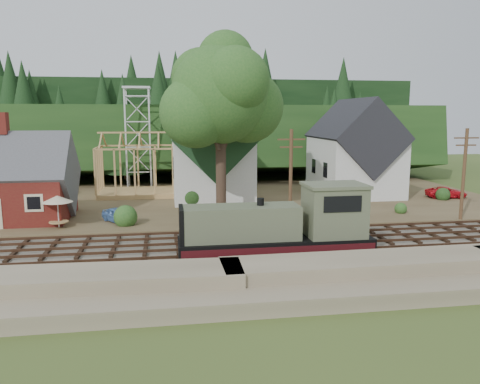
{
  "coord_description": "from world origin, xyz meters",
  "views": [
    {
      "loc": [
        -2.65,
        -30.4,
        9.08
      ],
      "look_at": [
        3.06,
        6.0,
        3.0
      ],
      "focal_mm": 35.0,
      "sensor_mm": 36.0,
      "label": 1
    }
  ],
  "objects": [
    {
      "name": "church",
      "position": [
        2.0,
        19.68,
        5.18
      ],
      "size": [
        8.4,
        15.17,
        13.0
      ],
      "color": "silver",
      "rests_on": "village_flat"
    },
    {
      "name": "big_tree",
      "position": [
        2.17,
        10.08,
        10.22
      ],
      "size": [
        10.9,
        8.4,
        14.7
      ],
      "color": "#38281E",
      "rests_on": "village_flat"
    },
    {
      "name": "car_blue",
      "position": [
        -6.82,
        8.64,
        0.89
      ],
      "size": [
        3.06,
        3.62,
        1.17
      ],
      "primitive_type": "imported",
      "rotation": [
        0.0,
        0.0,
        0.59
      ],
      "color": "#6293D3",
      "rests_on": "village_flat"
    },
    {
      "name": "telegraph_pole_near",
      "position": [
        7.0,
        5.2,
        4.25
      ],
      "size": [
        2.2,
        0.28,
        8.0
      ],
      "color": "#4C331E",
      "rests_on": "ground"
    },
    {
      "name": "village_flat",
      "position": [
        0.0,
        18.0,
        0.15
      ],
      "size": [
        64.0,
        26.0,
        0.3
      ],
      "primitive_type": "cube",
      "color": "brown",
      "rests_on": "ground"
    },
    {
      "name": "ground",
      "position": [
        0.0,
        0.0,
        0.0
      ],
      "size": [
        140.0,
        140.0,
        0.0
      ],
      "primitive_type": "plane",
      "color": "#384C1E",
      "rests_on": "ground"
    },
    {
      "name": "patio_set",
      "position": [
        -11.19,
        7.3,
        2.49
      ],
      "size": [
        2.31,
        2.31,
        2.57
      ],
      "color": "silver",
      "rests_on": "village_flat"
    },
    {
      "name": "lattice_tower",
      "position": [
        -6.0,
        28.0,
        10.03
      ],
      "size": [
        3.2,
        3.2,
        12.12
      ],
      "color": "silver",
      "rests_on": "village_flat"
    },
    {
      "name": "ridge",
      "position": [
        0.0,
        58.0,
        0.0
      ],
      "size": [
        80.0,
        20.0,
        12.0
      ],
      "primitive_type": "cube",
      "color": "black",
      "rests_on": "ground"
    },
    {
      "name": "depot",
      "position": [
        -16.0,
        11.0,
        3.21
      ],
      "size": [
        10.8,
        7.41,
        9.0
      ],
      "color": "maroon",
      "rests_on": "village_flat"
    },
    {
      "name": "locomotive",
      "position": [
        4.35,
        -3.0,
        2.09
      ],
      "size": [
        11.77,
        2.94,
        4.72
      ],
      "color": "black",
      "rests_on": "railroad_bed"
    },
    {
      "name": "car_red",
      "position": [
        26.94,
        15.09,
        0.88
      ],
      "size": [
        4.44,
        2.67,
        1.15
      ],
      "primitive_type": "imported",
      "rotation": [
        0.0,
        0.0,
        1.38
      ],
      "color": "red",
      "rests_on": "village_flat"
    },
    {
      "name": "railroad_bed",
      "position": [
        0.0,
        0.0,
        0.08
      ],
      "size": [
        64.0,
        11.0,
        0.16
      ],
      "primitive_type": "cube",
      "color": "#726B5B",
      "rests_on": "ground"
    },
    {
      "name": "telegraph_pole_far",
      "position": [
        22.0,
        5.2,
        4.25
      ],
      "size": [
        2.2,
        0.28,
        8.0
      ],
      "color": "#4C331E",
      "rests_on": "ground"
    },
    {
      "name": "farmhouse",
      "position": [
        18.0,
        19.0,
        4.87
      ],
      "size": [
        8.4,
        10.8,
        10.6
      ],
      "color": "silver",
      "rests_on": "village_flat"
    },
    {
      "name": "embankment",
      "position": [
        0.0,
        -8.5,
        0.0
      ],
      "size": [
        64.0,
        5.0,
        1.6
      ],
      "primitive_type": "cube",
      "color": "#7F7259",
      "rests_on": "ground"
    },
    {
      "name": "timber_frame",
      "position": [
        -6.0,
        22.0,
        3.27
      ],
      "size": [
        8.2,
        6.2,
        6.99
      ],
      "color": "tan",
      "rests_on": "village_flat"
    },
    {
      "name": "hillside",
      "position": [
        0.0,
        42.0,
        0.0
      ],
      "size": [
        70.0,
        28.96,
        12.74
      ],
      "primitive_type": "cube",
      "rotation": [
        -0.17,
        0.0,
        0.0
      ],
      "color": "#1E3F19",
      "rests_on": "ground"
    }
  ]
}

